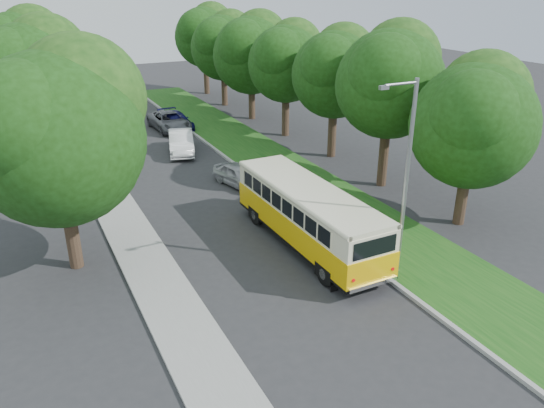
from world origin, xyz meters
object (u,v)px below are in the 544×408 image
car_silver (239,175)px  car_grey (169,121)px  lamppost_near (405,174)px  lamppost_far (87,107)px  car_white (181,142)px  vintage_bus (308,217)px  car_blue (176,120)px

car_silver → car_grey: 13.91m
car_silver → car_grey: bearing=76.5°
lamppost_near → car_grey: bearing=94.1°
lamppost_far → car_white: size_ratio=1.62×
car_silver → car_white: size_ratio=0.81×
lamppost_far → vintage_bus: lamppost_far is taller
car_silver → car_white: (-1.10, 7.61, 0.12)m
car_white → car_blue: size_ratio=1.04×
lamppost_near → car_silver: bearing=98.3°
car_blue → vintage_bus: bearing=-95.8°
lamppost_far → car_grey: size_ratio=1.46×
car_silver → car_blue: size_ratio=0.84×
car_blue → lamppost_far: bearing=-138.3°
car_blue → car_grey: size_ratio=0.87×
lamppost_near → vintage_bus: bearing=118.4°
vintage_bus → car_white: 16.06m
car_blue → car_white: bearing=-107.8°
lamppost_near → car_silver: (-1.78, 12.16, -3.73)m
car_grey → lamppost_near: bearing=-89.1°
lamppost_far → car_grey: lamppost_far is taller
lamppost_far → lamppost_near: bearing=-64.3°
vintage_bus → car_grey: bearing=88.9°
car_grey → vintage_bus: bearing=-93.6°
lamppost_far → vintage_bus: (6.88, -14.75, -2.67)m
lamppost_far → car_blue: lamppost_far is taller
car_white → lamppost_near: bearing=-66.3°
vintage_bus → car_white: (-0.85, 16.02, -0.68)m
car_blue → car_grey: bearing=-165.7°
lamppost_far → car_silver: lamppost_far is taller
car_silver → vintage_bus: bearing=-105.6°
lamppost_near → car_blue: lamppost_near is taller
car_silver → car_blue: 14.12m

